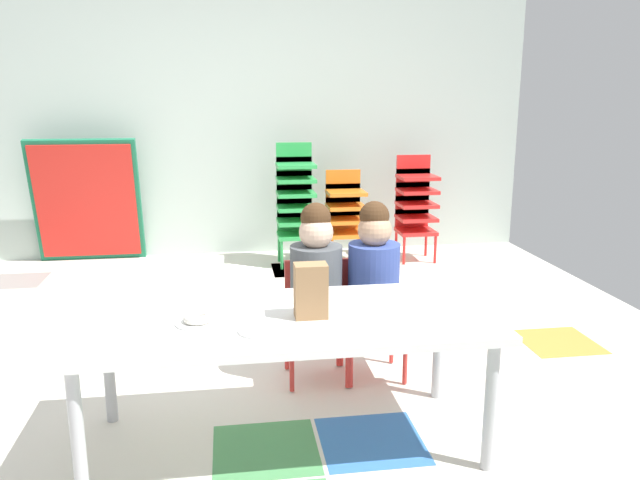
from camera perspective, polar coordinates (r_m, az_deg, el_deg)
ground_plane at (r=3.55m, az=-6.00°, el=-11.03°), size 5.28×5.03×0.02m
back_wall at (r=5.75m, az=-7.50°, el=12.15°), size 5.28×0.10×2.70m
craft_table at (r=2.55m, az=-3.19°, el=-7.95°), size 1.68×0.72×0.57m
seated_child_near_camera at (r=3.12m, az=-0.38°, el=-3.28°), size 0.32×0.32×0.92m
seated_child_middle_seat at (r=3.18m, az=4.90°, el=-3.05°), size 0.32×0.32×0.92m
kid_chair_green_stack at (r=5.33m, az=-2.25°, el=3.86°), size 0.32×0.30×1.04m
kid_chair_orange_stack at (r=5.41m, az=2.29°, el=2.70°), size 0.32×0.30×0.80m
kid_chair_red_stack at (r=5.55m, az=8.71°, el=3.46°), size 0.32×0.30×0.92m
folded_activity_table at (r=5.75m, az=-20.52°, el=3.31°), size 0.90×0.29×1.09m
paper_bag_brown at (r=2.49m, az=-0.84°, el=-4.66°), size 0.13×0.09×0.22m
paper_plate_near_edge at (r=2.50m, az=-11.04°, el=-7.41°), size 0.18×0.18×0.01m
paper_plate_center_table at (r=2.39m, az=-5.35°, el=-8.19°), size 0.18×0.18×0.01m
donut_powdered_on_plate at (r=2.49m, az=-11.06°, el=-6.95°), size 0.12×0.12×0.03m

